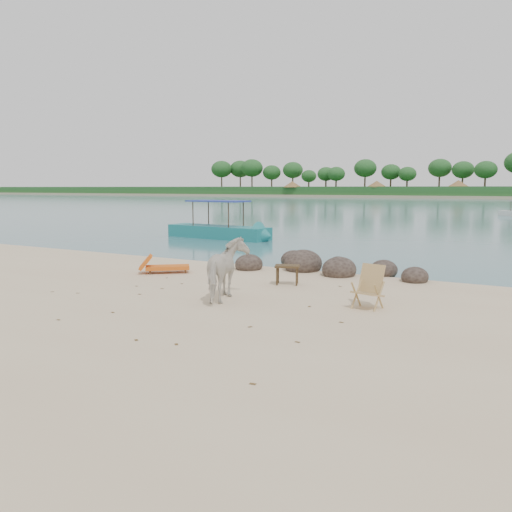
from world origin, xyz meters
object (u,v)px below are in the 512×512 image
(lounge_chair, at_px, (168,266))
(boat_near, at_px, (218,207))
(boulders, at_px, (319,267))
(side_table, at_px, (287,276))
(deck_chair, at_px, (368,289))
(cow, at_px, (227,271))

(lounge_chair, xyz_separation_m, boat_near, (-5.12, 10.88, 1.45))
(boulders, relative_size, lounge_chair, 3.61)
(boulders, distance_m, side_table, 2.59)
(side_table, height_order, deck_chair, deck_chair)
(lounge_chair, bearing_deg, side_table, -37.51)
(boat_near, bearing_deg, side_table, -43.42)
(lounge_chair, relative_size, boat_near, 0.25)
(lounge_chair, height_order, deck_chair, deck_chair)
(lounge_chair, bearing_deg, boulders, -6.17)
(cow, distance_m, lounge_chair, 4.51)
(cow, xyz_separation_m, deck_chair, (3.28, 0.77, -0.26))
(boat_near, bearing_deg, boulders, -35.74)
(boulders, xyz_separation_m, side_table, (0.04, -2.59, 0.10))
(cow, bearing_deg, boat_near, -74.39)
(deck_chair, xyz_separation_m, boat_near, (-12.19, 12.51, 1.22))
(deck_chair, relative_size, boat_near, 0.14)
(lounge_chair, bearing_deg, cow, -70.72)
(lounge_chair, distance_m, boat_near, 12.11)
(boulders, height_order, deck_chair, deck_chair)
(deck_chair, bearing_deg, lounge_chair, 179.84)
(boulders, distance_m, boat_near, 12.53)
(boulders, relative_size, boat_near, 0.89)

